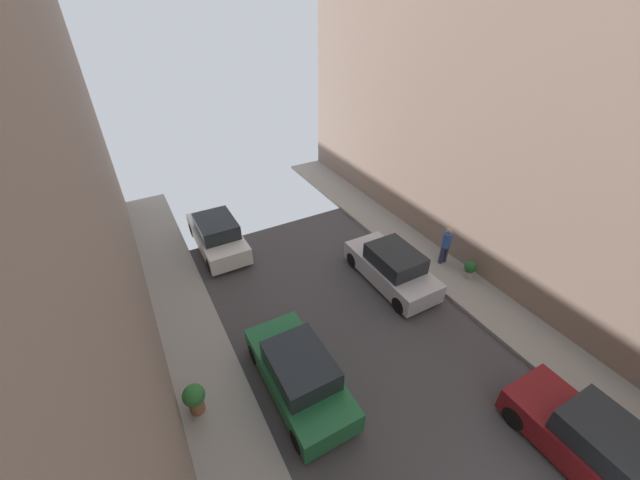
# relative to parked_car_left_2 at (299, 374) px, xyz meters

# --- Properties ---
(parked_car_left_2) EXTENTS (1.78, 4.20, 1.57)m
(parked_car_left_2) POSITION_rel_parked_car_left_2_xyz_m (0.00, 0.00, 0.00)
(parked_car_left_2) COLOR #1E6638
(parked_car_left_2) RESTS_ON ground
(parked_car_left_3) EXTENTS (1.78, 4.20, 1.57)m
(parked_car_left_3) POSITION_rel_parked_car_left_2_xyz_m (0.00, 8.24, 0.00)
(parked_car_left_3) COLOR white
(parked_car_left_3) RESTS_ON ground
(parked_car_right_1) EXTENTS (1.78, 4.20, 1.57)m
(parked_car_right_1) POSITION_rel_parked_car_left_2_xyz_m (5.40, -5.38, 0.00)
(parked_car_right_1) COLOR maroon
(parked_car_right_1) RESTS_ON ground
(parked_car_right_2) EXTENTS (1.78, 4.20, 1.57)m
(parked_car_right_2) POSITION_rel_parked_car_left_2_xyz_m (5.40, 2.62, 0.00)
(parked_car_right_2) COLOR silver
(parked_car_right_2) RESTS_ON ground
(pedestrian) EXTENTS (0.40, 0.36, 1.72)m
(pedestrian) POSITION_rel_parked_car_left_2_xyz_m (8.00, 2.41, 0.35)
(pedestrian) COLOR #2D334C
(pedestrian) RESTS_ON sidewalk_right
(potted_plant_2) EXTENTS (0.61, 0.61, 0.98)m
(potted_plant_2) POSITION_rel_parked_car_left_2_xyz_m (-2.83, 0.71, -0.01)
(potted_plant_2) COLOR brown
(potted_plant_2) RESTS_ON sidewalk_left
(potted_plant_3) EXTENTS (0.47, 0.47, 0.71)m
(potted_plant_3) POSITION_rel_parked_car_left_2_xyz_m (8.24, 1.20, -0.20)
(potted_plant_3) COLOR #B2A899
(potted_plant_3) RESTS_ON sidewalk_right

